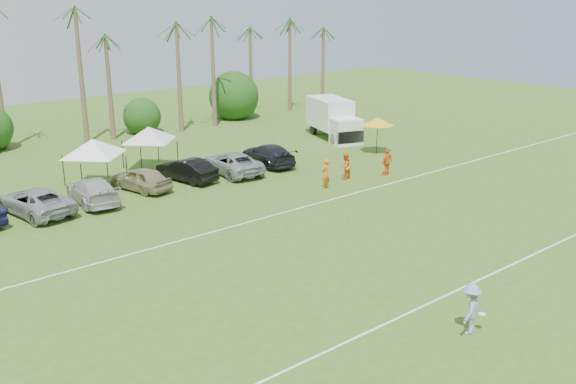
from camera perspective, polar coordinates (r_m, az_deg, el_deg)
ground at (r=25.30m, az=16.56°, el=-10.84°), size 120.00×120.00×0.00m
field_lines at (r=29.89m, az=3.79°, el=-5.59°), size 80.00×12.10×0.01m
palm_tree_4 at (r=52.25m, az=-23.33°, el=11.42°), size 2.40×2.40×8.90m
palm_tree_5 at (r=53.48m, az=-19.28°, el=12.90°), size 2.40×2.40×9.90m
palm_tree_6 at (r=54.99m, az=-15.38°, el=14.24°), size 2.40×2.40×10.90m
palm_tree_7 at (r=56.76m, az=-11.66°, el=15.43°), size 2.40×2.40×11.90m
palm_tree_8 at (r=59.43m, az=-7.16°, el=13.22°), size 2.40×2.40×8.90m
palm_tree_9 at (r=62.22m, az=-3.20°, el=14.31°), size 2.40×2.40×9.90m
palm_tree_10 at (r=65.28m, az=0.43°, el=15.23°), size 2.40×2.40×10.90m
palm_tree_11 at (r=67.90m, az=3.12°, el=16.01°), size 2.40×2.40×11.90m
bush_tree_2 at (r=57.55m, az=-13.40°, el=7.04°), size 4.00×4.00×4.00m
bush_tree_3 at (r=62.56m, az=-5.14°, el=8.24°), size 4.00×4.00×4.00m
sideline_player_a at (r=39.63m, az=3.37°, el=1.64°), size 0.78×0.63×1.85m
sideline_player_b at (r=41.65m, az=5.10°, el=2.29°), size 0.93×0.78×1.73m
sideline_player_c at (r=42.89m, az=8.79°, el=2.65°), size 1.11×0.58×1.81m
box_truck at (r=53.35m, az=4.09°, el=6.60°), size 4.14×6.65×3.21m
canopy_tent_left at (r=41.05m, az=-17.02°, el=4.54°), size 4.42×4.42×3.58m
canopy_tent_right at (r=44.57m, az=-12.32°, el=5.69°), size 4.23×4.23×3.43m
market_umbrella at (r=48.43m, az=7.98°, el=6.23°), size 2.44×2.44×2.72m
frisbee_player at (r=23.93m, az=15.92°, el=-9.95°), size 1.39×1.10×1.88m
parked_car_2 at (r=37.58m, az=-21.55°, el=-0.78°), size 3.24×5.57×1.46m
parked_car_3 at (r=38.54m, az=-16.96°, el=0.13°), size 2.62×5.23×1.46m
parked_car_4 at (r=40.21m, az=-12.97°, el=1.16°), size 2.72×4.57×1.46m
parked_car_5 at (r=41.71m, az=-9.01°, el=1.97°), size 2.42×4.65×1.46m
parked_car_6 at (r=43.02m, az=-4.97°, el=2.60°), size 2.98×5.48×1.46m
parked_car_7 at (r=45.11m, az=-1.78°, el=3.35°), size 2.64×5.23×1.46m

